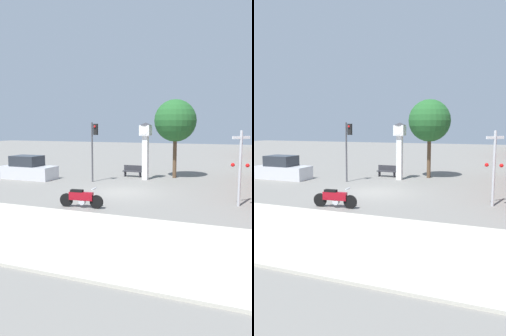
% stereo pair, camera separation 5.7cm
% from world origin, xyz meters
% --- Properties ---
extents(ground_plane, '(120.00, 120.00, 0.00)m').
position_xyz_m(ground_plane, '(0.00, 0.00, 0.00)').
color(ground_plane, slate).
extents(sidewalk_strip, '(36.00, 6.00, 0.10)m').
position_xyz_m(sidewalk_strip, '(0.00, -8.33, 0.05)').
color(sidewalk_strip, '#BCB7A8').
rests_on(sidewalk_strip, ground_plane).
extents(motorcycle, '(2.30, 0.50, 1.02)m').
position_xyz_m(motorcycle, '(-0.53, -4.33, 0.49)').
color(motorcycle, black).
rests_on(motorcycle, ground_plane).
extents(clock_tower, '(0.93, 0.93, 4.34)m').
position_xyz_m(clock_tower, '(-0.23, 5.15, 2.86)').
color(clock_tower, white).
rests_on(clock_tower, ground_plane).
extents(traffic_light, '(0.50, 0.35, 4.34)m').
position_xyz_m(traffic_light, '(-3.41, 2.81, 2.98)').
color(traffic_light, '#47474C').
rests_on(traffic_light, ground_plane).
extents(railroad_crossing_signal, '(0.90, 0.82, 3.84)m').
position_xyz_m(railroad_crossing_signal, '(6.81, -1.17, 2.10)').
color(railroad_crossing_signal, '#B7B7BC').
rests_on(railroad_crossing_signal, ground_plane).
extents(street_tree, '(3.28, 3.28, 6.14)m').
position_xyz_m(street_tree, '(1.63, 6.88, 4.48)').
color(street_tree, brown).
rests_on(street_tree, ground_plane).
extents(bench, '(1.60, 0.44, 0.92)m').
position_xyz_m(bench, '(-1.63, 6.20, 0.49)').
color(bench, '#2D2D33').
rests_on(bench, ground_plane).
extents(parked_car, '(4.21, 1.83, 1.80)m').
position_xyz_m(parked_car, '(-8.84, 2.31, 0.75)').
color(parked_car, silver).
rests_on(parked_car, ground_plane).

